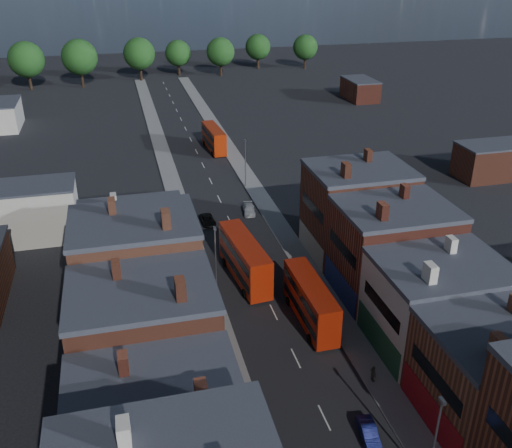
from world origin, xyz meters
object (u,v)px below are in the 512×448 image
bus_1 (310,301)px  car_1 (369,432)px  bus_0 (245,259)px  car_3 (249,210)px  ped_3 (373,374)px  ped_1 (260,444)px  car_2 (208,220)px  bus_2 (214,138)px

bus_1 → car_1: size_ratio=3.10×
car_1 → bus_0: bearing=106.4°
car_3 → ped_3: size_ratio=2.44×
ped_1 → ped_3: (12.09, 5.42, -0.03)m
bus_1 → car_3: size_ratio=2.74×
car_2 → car_3: size_ratio=1.00×
car_2 → ped_1: 42.16m
car_1 → car_3: 44.68m
bus_0 → car_1: bearing=-86.8°
ped_3 → bus_0: bearing=17.6°
ped_1 → car_1: bearing=173.4°
car_1 → car_3: size_ratio=0.88×
bus_0 → car_2: 16.47m
car_2 → bus_0: bearing=-87.0°
car_3 → ped_3: ped_3 is taller
car_1 → ped_3: (3.12, 6.07, 0.36)m
bus_1 → car_3: bus_1 is taller
bus_2 → car_2: bearing=-105.5°
bus_1 → bus_2: bus_1 is taller
bus_2 → ped_1: (-9.77, -74.27, -1.50)m
bus_0 → ped_3: 21.77m
bus_0 → bus_2: bus_0 is taller
bus_1 → ped_1: (-9.55, -15.79, -1.59)m
car_1 → ped_3: 6.83m
bus_2 → car_1: (-0.79, -74.92, -1.88)m
bus_0 → ped_3: bus_0 is taller
car_2 → ped_1: ped_1 is taller
bus_2 → ped_1: bus_2 is taller
car_1 → car_2: bearing=105.3°
car_2 → ped_1: size_ratio=2.35×
bus_2 → car_1: size_ratio=3.01×
bus_2 → car_2: 32.97m
ped_1 → bus_2: bearing=-99.9°
car_2 → car_3: bearing=13.5°
car_3 → car_2: bearing=-155.4°
bus_0 → bus_2: (5.00, 48.44, -0.32)m
car_3 → ped_3: (2.47, -38.61, 0.36)m
car_1 → ped_1: bearing=-176.8°
bus_1 → ped_3: 10.80m
bus_0 → bus_2: size_ratio=1.14×
car_3 → bus_1: bearing=-82.2°
bus_1 → ped_3: (2.54, -10.37, -1.62)m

